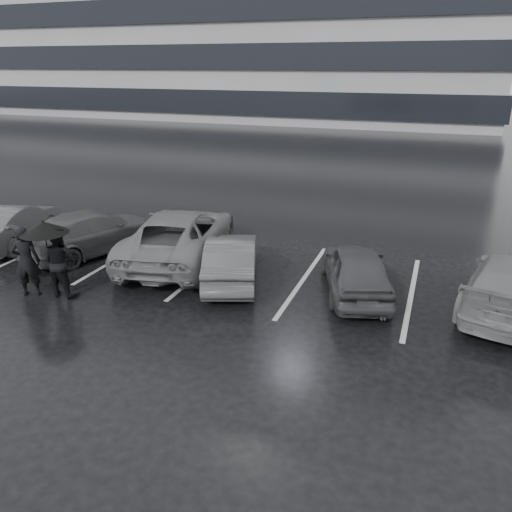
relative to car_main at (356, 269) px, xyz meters
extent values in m
plane|color=black|center=(-2.03, -2.16, -0.62)|extent=(160.00, 160.00, 0.00)
cube|color=black|center=(-24.03, 45.84, 1.38)|extent=(60.60, 25.60, 2.20)
cube|color=black|center=(-24.03, 45.84, 5.38)|extent=(60.60, 25.60, 2.20)
cube|color=black|center=(-24.03, 45.84, 9.38)|extent=(60.60, 25.60, 2.20)
imported|color=black|center=(0.00, 0.00, 0.00)|extent=(2.53, 3.94, 1.25)
imported|color=#2C2C2F|center=(-3.24, -0.34, -0.02)|extent=(2.45, 3.89, 1.21)
imported|color=#4C4C4F|center=(-5.24, 0.50, 0.12)|extent=(3.54, 5.77, 1.49)
imported|color=black|center=(-8.06, 0.13, 0.02)|extent=(3.11, 4.75, 1.28)
imported|color=#2C2C2F|center=(-10.91, -0.13, 0.02)|extent=(2.31, 4.12, 1.29)
imported|color=#4C4C4F|center=(3.55, 0.30, 0.03)|extent=(2.77, 4.79, 1.31)
imported|color=black|center=(-7.59, -2.97, 0.27)|extent=(0.78, 0.68, 1.79)
imported|color=black|center=(-6.82, -2.68, 0.26)|extent=(0.89, 0.70, 1.77)
cylinder|color=black|center=(-7.05, -2.79, 0.21)|extent=(0.03, 0.03, 1.67)
cone|color=black|center=(-7.05, -2.79, 1.15)|extent=(1.15, 1.15, 0.29)
sphere|color=black|center=(-7.05, -2.79, 1.30)|extent=(0.05, 0.05, 0.05)
cube|color=#B3B3B6|center=(-9.83, 0.34, -0.62)|extent=(0.12, 5.00, 0.00)
cube|color=#B3B3B6|center=(-7.03, 0.34, -0.62)|extent=(0.12, 5.00, 0.00)
cube|color=#B3B3B6|center=(-4.23, 0.34, -0.62)|extent=(0.12, 5.00, 0.00)
cube|color=#B3B3B6|center=(-1.43, 0.34, -0.62)|extent=(0.12, 5.00, 0.00)
cube|color=#B3B3B6|center=(1.37, 0.34, -0.62)|extent=(0.12, 5.00, 0.00)
camera|label=1|loc=(1.66, -11.64, 4.81)|focal=35.00mm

